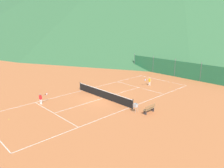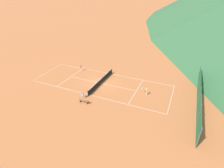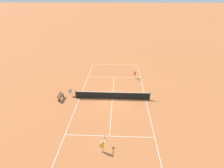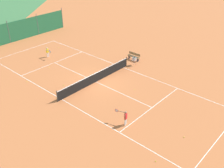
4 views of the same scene
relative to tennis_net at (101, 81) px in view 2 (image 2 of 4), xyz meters
The scene contains 15 objects.
ground_plane 0.50m from the tennis_net, ahead, with size 600.00×600.00×0.00m, color #BC6638.
court_line_markings 0.50m from the tennis_net, ahead, with size 8.25×23.85×0.01m.
tennis_net is the anchor object (origin of this frame).
windscreen_fence_far 15.52m from the tennis_net, 90.00° to the left, with size 17.28×0.08×2.90m.
player_near_baseline 6.89m from the tennis_net, 117.24° to the right, with size 0.39×1.05×1.21m.
player_near_service 8.15m from the tennis_net, 86.71° to the left, with size 0.40×0.99×1.17m.
tennis_ball_by_net_right 9.94m from the tennis_net, 72.26° to the left, with size 0.07×0.07×0.07m, color #CCE033.
tennis_ball_alley_right 3.06m from the tennis_net, 144.87° to the left, with size 0.07×0.07×0.07m, color #CCE033.
tennis_ball_near_corner 6.60m from the tennis_net, 132.04° to the left, with size 0.07×0.07×0.07m, color #CCE033.
tennis_ball_by_net_left 10.21m from the tennis_net, 98.64° to the right, with size 0.07×0.07×0.07m, color #CCE033.
tennis_ball_alley_left 3.88m from the tennis_net, 70.37° to the right, with size 0.07×0.07×0.07m, color #CCE033.
tennis_ball_service_box 5.91m from the tennis_net, 101.15° to the left, with size 0.07×0.07×0.07m, color #CCE033.
tennis_ball_mid_court 10.92m from the tennis_net, 115.53° to the right, with size 0.07×0.07×0.07m, color #CCE033.
ball_hopper 5.32m from the tennis_net, ahead, with size 0.36×0.36×0.89m.
courtside_bench 6.35m from the tennis_net, ahead, with size 0.36×1.50×0.84m.
Camera 2 is at (23.79, 12.57, 14.95)m, focal length 28.00 mm.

